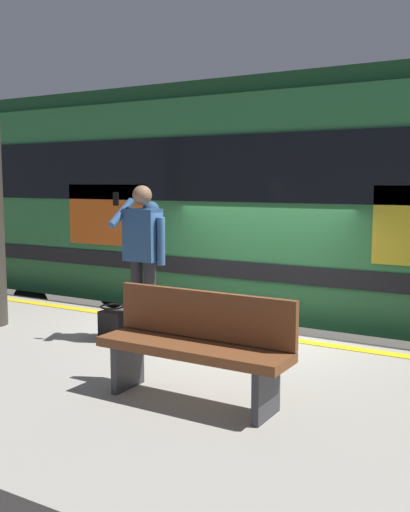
% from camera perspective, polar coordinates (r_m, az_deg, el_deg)
% --- Properties ---
extents(ground_plane, '(24.34, 24.34, 0.00)m').
position_cam_1_polar(ground_plane, '(7.92, 3.14, -13.94)').
color(ground_plane, '#4C4742').
extents(platform, '(13.83, 4.30, 1.04)m').
position_cam_1_polar(platform, '(6.04, -6.69, -15.58)').
color(platform, '#9E998E').
rests_on(platform, ground).
extents(safety_line, '(13.56, 0.16, 0.01)m').
position_cam_1_polar(safety_line, '(7.36, 2.10, -7.10)').
color(safety_line, yellow).
rests_on(safety_line, platform).
extents(track_rail_near, '(17.98, 0.08, 0.16)m').
position_cam_1_polar(track_rail_near, '(9.09, 7.30, -10.66)').
color(track_rail_near, slate).
rests_on(track_rail_near, ground).
extents(track_rail_far, '(17.98, 0.08, 0.16)m').
position_cam_1_polar(track_rail_far, '(10.37, 10.49, -8.48)').
color(track_rail_far, slate).
rests_on(track_rail_far, ground).
extents(train_carriage, '(13.93, 2.93, 4.09)m').
position_cam_1_polar(train_carriage, '(9.39, 8.18, 5.45)').
color(train_carriage, '#2D723F').
rests_on(train_carriage, ground).
extents(passenger, '(0.57, 0.55, 1.76)m').
position_cam_1_polar(passenger, '(6.80, -5.87, 0.64)').
color(passenger, '#262628').
rests_on(passenger, platform).
extents(handbag, '(0.31, 0.28, 0.37)m').
position_cam_1_polar(handbag, '(7.11, -8.78, -6.28)').
color(handbag, black).
rests_on(handbag, platform).
extents(bench, '(1.66, 0.44, 0.90)m').
position_cam_1_polar(bench, '(4.99, -0.84, -8.18)').
color(bench, brown).
rests_on(bench, platform).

